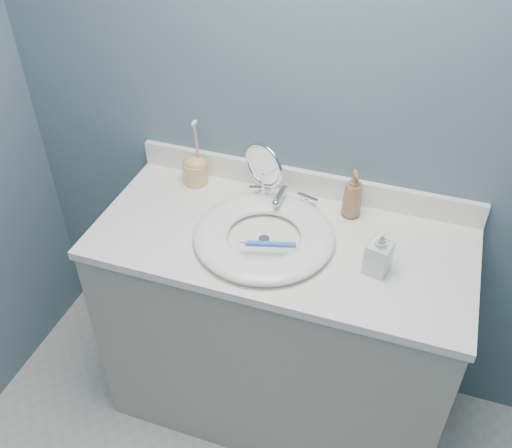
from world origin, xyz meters
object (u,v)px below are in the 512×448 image
at_px(soap_bottle_clear, 379,251).
at_px(soap_bottle_amber, 353,194).
at_px(makeup_mirror, 264,172).
at_px(toothbrush_holder, 195,169).

bearing_deg(soap_bottle_clear, soap_bottle_amber, 131.51).
xyz_separation_m(makeup_mirror, soap_bottle_clear, (0.42, -0.20, -0.05)).
relative_size(soap_bottle_clear, toothbrush_holder, 0.60).
bearing_deg(makeup_mirror, toothbrush_holder, -165.29).
relative_size(makeup_mirror, soap_bottle_amber, 1.37).
relative_size(makeup_mirror, toothbrush_holder, 0.94).
bearing_deg(soap_bottle_clear, makeup_mirror, 167.81).
distance_m(soap_bottle_clear, toothbrush_holder, 0.74).
relative_size(soap_bottle_amber, toothbrush_holder, 0.68).
relative_size(soap_bottle_amber, soap_bottle_clear, 1.14).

